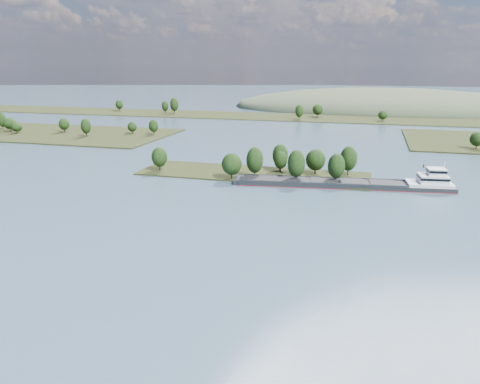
% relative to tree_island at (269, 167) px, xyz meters
% --- Properties ---
extents(ground, '(1800.00, 1800.00, 0.00)m').
position_rel_tree_island_xyz_m(ground, '(-7.26, -58.57, -4.23)').
color(ground, '#324356').
rests_on(ground, ground).
extents(tree_island, '(100.00, 31.77, 14.45)m').
position_rel_tree_island_xyz_m(tree_island, '(0.00, 0.00, 0.00)').
color(tree_island, black).
rests_on(tree_island, ground).
extents(back_shoreline, '(900.00, 60.00, 16.15)m').
position_rel_tree_island_xyz_m(back_shoreline, '(0.39, 221.21, -3.53)').
color(back_shoreline, black).
rests_on(back_shoreline, ground).
extents(hill_west, '(320.00, 160.00, 44.00)m').
position_rel_tree_island_xyz_m(hill_west, '(52.74, 321.43, -4.23)').
color(hill_west, '#3B4630').
rests_on(hill_west, ground).
extents(cargo_barge, '(85.80, 20.58, 11.52)m').
position_rel_tree_island_xyz_m(cargo_barge, '(37.41, -7.94, -2.77)').
color(cargo_barge, black).
rests_on(cargo_barge, ground).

